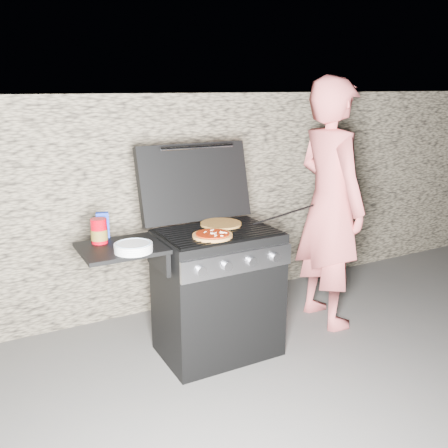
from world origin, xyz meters
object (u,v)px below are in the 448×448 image
person (330,204)px  gas_grill (185,300)px  sauce_jar (99,231)px  pizza_topped (213,235)px

person → gas_grill: bearing=95.4°
gas_grill → sauce_jar: sauce_jar is taller
gas_grill → pizza_topped: 0.51m
pizza_topped → sauce_jar: 0.72m
pizza_topped → person: (1.11, 0.17, 0.04)m
pizza_topped → person: size_ratio=0.13×
gas_grill → person: (1.27, 0.06, 0.51)m
gas_grill → person: bearing=2.6°
sauce_jar → pizza_topped: bearing=-20.2°
person → sauce_jar: bearing=90.5°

